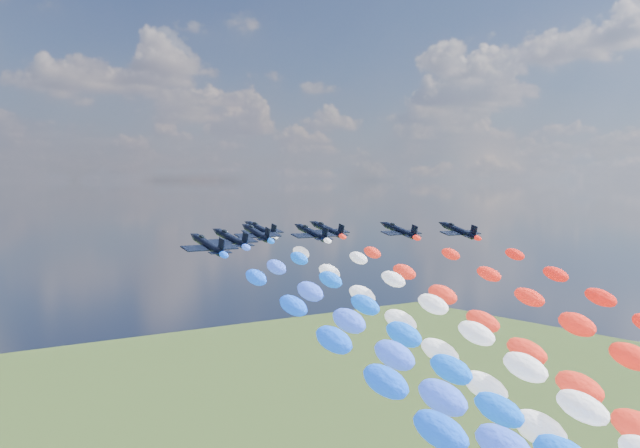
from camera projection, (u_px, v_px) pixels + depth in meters
jet_0 at (208, 245)px, 127.10m from camera, size 9.22×12.66×5.52m
jet_1 at (231, 239)px, 140.84m from camera, size 10.03×13.23×5.52m
jet_2 at (257, 233)px, 155.46m from camera, size 9.92×13.16×5.52m
jet_3 at (312, 233)px, 156.06m from camera, size 9.27×12.69×5.52m
jet_4 at (261, 229)px, 167.06m from camera, size 10.08×13.27×5.52m
trail_4 at (510, 428)px, 113.96m from camera, size 6.16×131.48×54.97m
jet_5 at (328, 229)px, 167.03m from camera, size 9.83×13.10×5.52m
trail_5 at (607, 429)px, 113.93m from camera, size 6.16×131.48×54.97m
jet_6 at (400, 230)px, 163.69m from camera, size 9.34×12.74×5.52m
jet_7 at (459, 231)px, 163.24m from camera, size 9.79×13.07×5.52m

